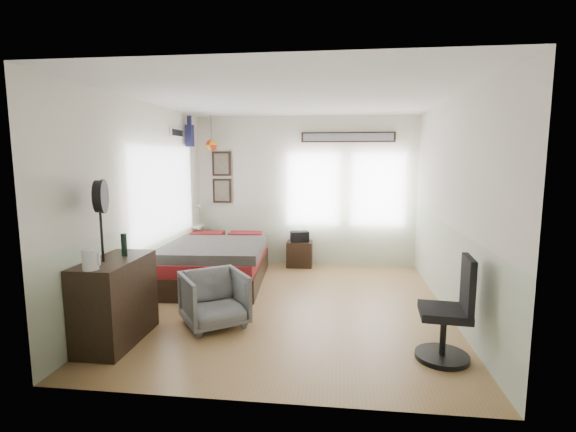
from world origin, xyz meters
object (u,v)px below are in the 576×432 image
(dresser, at_px, (116,301))
(task_chair, at_px, (450,318))
(nightstand, at_px, (300,254))
(armchair, at_px, (214,299))
(bed, at_px, (217,262))

(dresser, xyz_separation_m, task_chair, (3.42, -0.01, -0.03))
(nightstand, bearing_deg, armchair, -106.00)
(armchair, relative_size, nightstand, 1.54)
(bed, distance_m, armchair, 1.75)
(armchair, bearing_deg, task_chair, -47.32)
(dresser, xyz_separation_m, armchair, (0.91, 0.54, -0.13))
(bed, distance_m, task_chair, 3.73)
(task_chair, bearing_deg, armchair, 172.78)
(bed, xyz_separation_m, nightstand, (1.22, 1.13, -0.09))
(dresser, distance_m, task_chair, 3.42)
(dresser, distance_m, nightstand, 3.75)
(bed, bearing_deg, nightstand, 38.83)
(bed, relative_size, nightstand, 4.72)
(dresser, bearing_deg, task_chair, -0.20)
(bed, relative_size, task_chair, 2.09)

